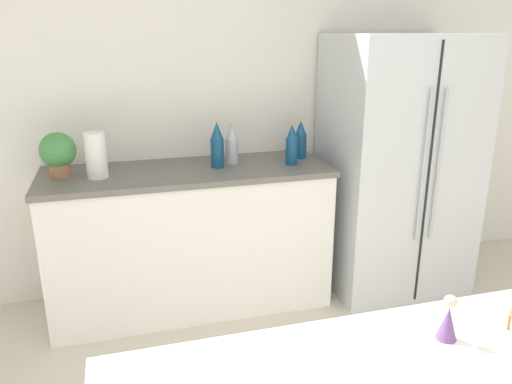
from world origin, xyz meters
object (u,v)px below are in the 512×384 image
object	(u,v)px
paper_towel_roll	(96,155)
refrigerator	(397,166)
potted_plant	(58,152)
back_bottle_1	(217,145)
wise_man_figurine_blue	(449,320)
back_bottle_2	(292,145)
back_bottle_3	(300,140)
back_bottle_0	(231,145)

from	to	relation	value
paper_towel_roll	refrigerator	bearing A→B (deg)	-0.72
potted_plant	back_bottle_1	world-z (taller)	back_bottle_1
paper_towel_roll	wise_man_figurine_blue	distance (m)	2.17
back_bottle_2	paper_towel_roll	bearing A→B (deg)	179.01
refrigerator	back_bottle_2	size ratio (longest dim) A/B	6.46
back_bottle_3	back_bottle_0	bearing A→B (deg)	-178.91
potted_plant	refrigerator	bearing A→B (deg)	-2.59
back_bottle_0	back_bottle_3	size ratio (longest dim) A/B	0.97
back_bottle_2	wise_man_figurine_blue	size ratio (longest dim) A/B	2.18
paper_towel_roll	back_bottle_0	world-z (taller)	paper_towel_roll
paper_towel_roll	back_bottle_0	bearing A→B (deg)	7.88
refrigerator	wise_man_figurine_blue	bearing A→B (deg)	-118.05
potted_plant	back_bottle_0	distance (m)	1.02
refrigerator	back_bottle_1	distance (m)	1.23
back_bottle_1	wise_man_figurine_blue	bearing A→B (deg)	-85.29
refrigerator	back_bottle_1	xyz separation A→B (m)	(-1.21, 0.07, 0.20)
refrigerator	wise_man_figurine_blue	distance (m)	2.23
refrigerator	back_bottle_0	size ratio (longest dim) A/B	6.82
potted_plant	back_bottle_2	distance (m)	1.38
back_bottle_1	back_bottle_3	world-z (taller)	back_bottle_1
paper_towel_roll	potted_plant	bearing A→B (deg)	160.70
paper_towel_roll	back_bottle_2	xyz separation A→B (m)	(1.17, -0.02, -0.01)
paper_towel_roll	wise_man_figurine_blue	xyz separation A→B (m)	(0.87, -1.98, -0.01)
back_bottle_2	back_bottle_3	world-z (taller)	back_bottle_2
potted_plant	back_bottle_0	bearing A→B (deg)	2.25
back_bottle_0	back_bottle_2	bearing A→B (deg)	-20.51
paper_towel_roll	back_bottle_1	world-z (taller)	back_bottle_1
refrigerator	back_bottle_3	size ratio (longest dim) A/B	6.62
back_bottle_0	wise_man_figurine_blue	bearing A→B (deg)	-88.30
back_bottle_2	back_bottle_0	bearing A→B (deg)	159.49
refrigerator	back_bottle_3	world-z (taller)	refrigerator
back_bottle_2	wise_man_figurine_blue	distance (m)	1.99
potted_plant	back_bottle_3	world-z (taller)	potted_plant
back_bottle_1	back_bottle_2	size ratio (longest dim) A/B	1.10
paper_towel_roll	back_bottle_1	bearing A→B (deg)	3.54
back_bottle_1	back_bottle_0	bearing A→B (deg)	33.15
back_bottle_1	back_bottle_3	distance (m)	0.58
back_bottle_0	back_bottle_1	size ratio (longest dim) A/B	0.86
refrigerator	wise_man_figurine_blue	xyz separation A→B (m)	(-1.04, -1.96, 0.19)
potted_plant	back_bottle_2	size ratio (longest dim) A/B	0.99
back_bottle_3	wise_man_figurine_blue	world-z (taller)	back_bottle_3
back_bottle_1	back_bottle_2	bearing A→B (deg)	-7.94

